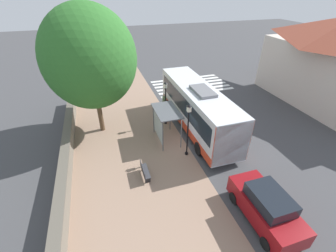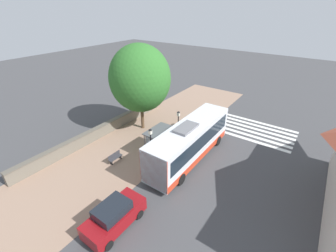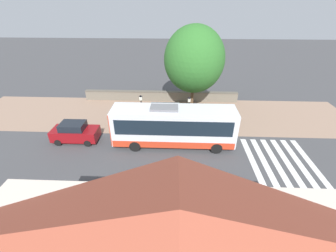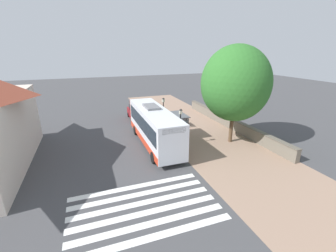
{
  "view_description": "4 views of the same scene",
  "coord_description": "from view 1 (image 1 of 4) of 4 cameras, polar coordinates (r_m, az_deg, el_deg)",
  "views": [
    {
      "loc": [
        -5.56,
        -13.01,
        10.49
      ],
      "look_at": [
        -1.09,
        1.15,
        1.11
      ],
      "focal_mm": 24.0,
      "sensor_mm": 36.0,
      "label": 1
    },
    {
      "loc": [
        10.12,
        -13.57,
        13.13
      ],
      "look_at": [
        -1.59,
        2.9,
        2.09
      ],
      "focal_mm": 24.0,
      "sensor_mm": 36.0,
      "label": 2
    },
    {
      "loc": [
        19.09,
        2.13,
        12.03
      ],
      "look_at": [
        1.41,
        1.38,
        1.83
      ],
      "focal_mm": 24.0,
      "sensor_mm": 36.0,
      "label": 3
    },
    {
      "loc": [
        7.51,
        22.19,
        9.2
      ],
      "look_at": [
        0.51,
        2.9,
        2.16
      ],
      "focal_mm": 24.0,
      "sensor_mm": 36.0,
      "label": 4
    }
  ],
  "objects": [
    {
      "name": "pedestrian",
      "position": [
        21.8,
        -0.94,
        6.45
      ],
      "size": [
        0.34,
        0.22,
        1.68
      ],
      "color": "#2D3347",
      "rests_on": "ground"
    },
    {
      "name": "sidewalk_plaza",
      "position": [
        16.74,
        -10.08,
        -7.08
      ],
      "size": [
        9.0,
        44.0,
        0.02
      ],
      "color": "#937560",
      "rests_on": "ground"
    },
    {
      "name": "street_lamp_far",
      "position": [
        15.14,
        5.11,
        -0.11
      ],
      "size": [
        0.28,
        0.28,
        4.05
      ],
      "color": "black",
      "rests_on": "ground"
    },
    {
      "name": "shade_tree",
      "position": [
        17.53,
        -19.23,
        15.9
      ],
      "size": [
        6.66,
        6.66,
        9.71
      ],
      "color": "brown",
      "rests_on": "ground"
    },
    {
      "name": "bench",
      "position": [
        14.59,
        -5.96,
        -11.31
      ],
      "size": [
        0.4,
        1.42,
        0.88
      ],
      "color": "#333338",
      "rests_on": "ground"
    },
    {
      "name": "street_lamp_near",
      "position": [
        18.9,
        -0.61,
        6.65
      ],
      "size": [
        0.28,
        0.28,
        3.87
      ],
      "color": "black",
      "rests_on": "ground"
    },
    {
      "name": "stone_wall",
      "position": [
        16.58,
        -24.32,
        -7.51
      ],
      "size": [
        0.6,
        20.0,
        1.3
      ],
      "color": "#6B6356",
      "rests_on": "ground"
    },
    {
      "name": "bus",
      "position": [
        18.58,
        7.35,
        4.77
      ],
      "size": [
        2.72,
        10.91,
        3.85
      ],
      "color": "silver",
      "rests_on": "ground"
    },
    {
      "name": "bus_shelter",
      "position": [
        16.75,
        -0.87,
        2.53
      ],
      "size": [
        1.7,
        2.94,
        2.64
      ],
      "color": "#515459",
      "rests_on": "ground"
    },
    {
      "name": "ground_plane",
      "position": [
        17.61,
        4.52,
        -4.38
      ],
      "size": [
        120.0,
        120.0,
        0.0
      ],
      "primitive_type": "plane",
      "color": "#424244",
      "rests_on": "ground"
    },
    {
      "name": "parked_car_behind_bus",
      "position": [
        13.09,
        23.62,
        -18.26
      ],
      "size": [
        1.98,
        4.28,
        1.93
      ],
      "color": "maroon",
      "rests_on": "ground"
    },
    {
      "name": "crosswalk_stripes",
      "position": [
        28.26,
        5.85,
        10.33
      ],
      "size": [
        9.0,
        5.25,
        0.01
      ],
      "color": "silver",
      "rests_on": "ground"
    }
  ]
}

